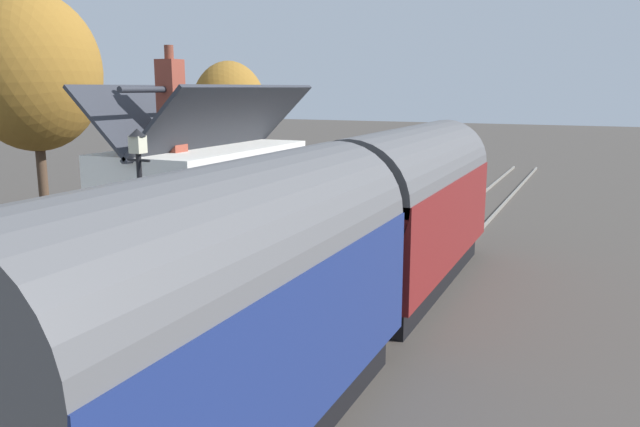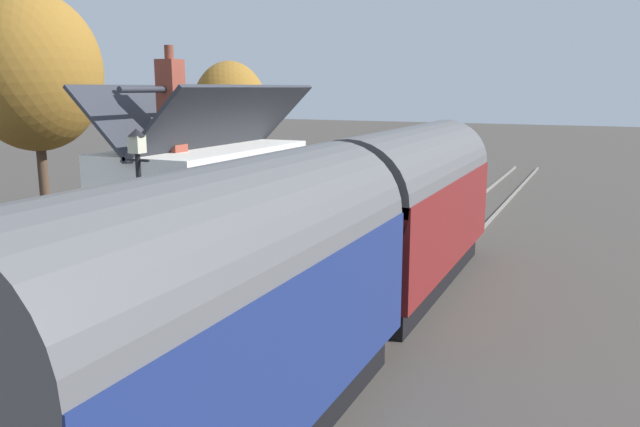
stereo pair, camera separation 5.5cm
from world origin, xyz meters
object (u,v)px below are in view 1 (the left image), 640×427
at_px(planter_under_sign, 349,179).
at_px(tree_mid_background, 230,111).
at_px(station_building, 207,189).
at_px(station_sign_board, 395,170).
at_px(train, 347,241).
at_px(tree_far_right, 33,72).
at_px(lamp_post_platform, 140,190).
at_px(bench_mid_platform, 333,194).
at_px(bench_by_lamp, 369,179).
at_px(planter_corner_building, 330,215).
at_px(planter_bench_left, 391,185).
at_px(planter_bench_right, 119,327).

relative_size(planter_under_sign, tree_mid_background, 0.14).
relative_size(station_building, station_sign_board, 4.41).
distance_m(train, planter_under_sign, 14.78).
bearing_deg(tree_far_right, lamp_post_platform, -124.60).
distance_m(planter_under_sign, tree_mid_background, 6.31).
bearing_deg(planter_under_sign, tree_mid_background, 98.41).
bearing_deg(tree_far_right, station_sign_board, -55.04).
bearing_deg(train, tree_mid_background, 40.36).
distance_m(bench_mid_platform, tree_mid_background, 7.63).
height_order(bench_by_lamp, tree_mid_background, tree_mid_background).
relative_size(station_building, planter_corner_building, 9.20).
height_order(train, tree_mid_background, tree_mid_background).
xyz_separation_m(bench_mid_platform, planter_bench_left, (4.19, -0.96, -0.16)).
xyz_separation_m(planter_under_sign, tree_mid_background, (-0.82, 5.56, 2.89)).
relative_size(station_building, planter_under_sign, 7.52).
distance_m(bench_mid_platform, planter_bench_left, 4.30).
height_order(lamp_post_platform, station_sign_board, lamp_post_platform).
height_order(bench_by_lamp, planter_bench_right, bench_by_lamp).
relative_size(planter_bench_right, tree_far_right, 0.09).
xyz_separation_m(planter_bench_left, planter_under_sign, (-0.42, 1.80, 0.21)).
distance_m(bench_mid_platform, bench_by_lamp, 4.47).
xyz_separation_m(planter_corner_building, station_sign_board, (5.94, -0.32, 0.82)).
relative_size(bench_by_lamp, planter_bench_right, 1.77).
relative_size(bench_by_lamp, station_sign_board, 0.90).
distance_m(station_building, lamp_post_platform, 6.87).
bearing_deg(planter_bench_left, station_sign_board, -156.52).
relative_size(planter_bench_left, station_sign_board, 0.67).
height_order(planter_bench_left, station_sign_board, station_sign_board).
bearing_deg(tree_mid_background, bench_mid_platform, -114.75).
relative_size(tree_mid_background, tree_far_right, 0.75).
bearing_deg(tree_mid_background, tree_far_right, 159.15).
distance_m(station_building, station_sign_board, 9.59).
height_order(planter_corner_building, tree_mid_background, tree_mid_background).
relative_size(planter_corner_building, planter_under_sign, 0.82).
bearing_deg(station_building, bench_mid_platform, -11.23).
distance_m(station_building, planter_bench_right, 8.15).
distance_m(lamp_post_platform, tree_mid_background, 17.51).
relative_size(planter_bench_right, station_sign_board, 0.51).
relative_size(planter_corner_building, planter_bench_right, 0.94).
bearing_deg(planter_under_sign, station_building, 177.55).
xyz_separation_m(station_sign_board, tree_far_right, (-7.75, 11.08, 3.82)).
bearing_deg(train, bench_by_lamp, 18.08).
height_order(planter_under_sign, tree_mid_background, tree_mid_background).
bearing_deg(planter_bench_left, station_building, 168.11).
relative_size(bench_by_lamp, planter_corner_building, 1.89).
bearing_deg(planter_bench_left, train, -165.68).
bearing_deg(planter_bench_left, tree_mid_background, 99.54).
bearing_deg(tree_far_right, planter_corner_building, -80.48).
relative_size(train, planter_bench_right, 22.05).
height_order(tree_mid_background, tree_far_right, tree_far_right).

